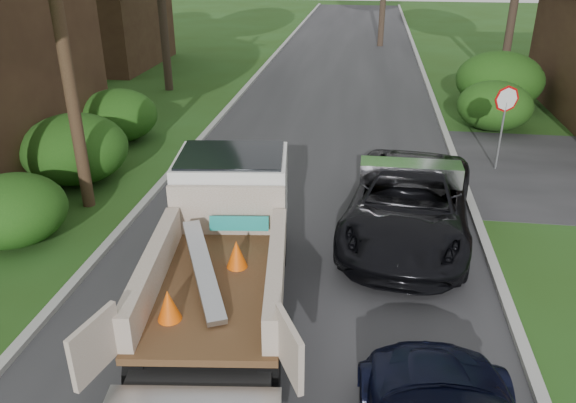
# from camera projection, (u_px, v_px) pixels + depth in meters

# --- Properties ---
(ground) EXTENTS (120.00, 120.00, 0.00)m
(ground) POSITION_uv_depth(u_px,v_px,m) (269.00, 356.00, 9.08)
(ground) COLOR #244313
(ground) RESTS_ON ground
(road) EXTENTS (8.00, 90.00, 0.02)m
(road) POSITION_uv_depth(u_px,v_px,m) (322.00, 149.00, 18.05)
(road) COLOR #28282B
(road) RESTS_ON ground
(curb_left) EXTENTS (0.20, 90.00, 0.12)m
(curb_left) POSITION_uv_depth(u_px,v_px,m) (198.00, 142.00, 18.55)
(curb_left) COLOR #9E9E99
(curb_left) RESTS_ON ground
(curb_right) EXTENTS (0.20, 90.00, 0.12)m
(curb_right) POSITION_uv_depth(u_px,v_px,m) (453.00, 154.00, 17.51)
(curb_right) COLOR #9E9E99
(curb_right) RESTS_ON ground
(stop_sign) EXTENTS (0.71, 0.32, 2.48)m
(stop_sign) POSITION_uv_depth(u_px,v_px,m) (505.00, 110.00, 15.74)
(stop_sign) COLOR slate
(stop_sign) RESTS_ON ground
(house_left_far) EXTENTS (7.56, 7.56, 6.00)m
(house_left_far) POSITION_uv_depth(u_px,v_px,m) (85.00, 5.00, 29.25)
(house_left_far) COLOR #392217
(house_left_far) RESTS_ON ground
(hedge_left_a) EXTENTS (2.34, 2.34, 1.53)m
(hedge_left_a) POSITION_uv_depth(u_px,v_px,m) (12.00, 210.00, 12.23)
(hedge_left_a) COLOR #0F3B0D
(hedge_left_a) RESTS_ON ground
(hedge_left_b) EXTENTS (2.86, 2.86, 1.87)m
(hedge_left_b) POSITION_uv_depth(u_px,v_px,m) (75.00, 149.00, 15.34)
(hedge_left_b) COLOR #0F3B0D
(hedge_left_b) RESTS_ON ground
(hedge_left_c) EXTENTS (2.60, 2.60, 1.70)m
(hedge_left_c) POSITION_uv_depth(u_px,v_px,m) (118.00, 115.00, 18.56)
(hedge_left_c) COLOR #0F3B0D
(hedge_left_c) RESTS_ON ground
(hedge_right_a) EXTENTS (2.60, 2.60, 1.70)m
(hedge_right_a) POSITION_uv_depth(u_px,v_px,m) (495.00, 106.00, 19.65)
(hedge_right_a) COLOR #0F3B0D
(hedge_right_a) RESTS_ON ground
(hedge_right_b) EXTENTS (3.38, 3.38, 2.21)m
(hedge_right_b) POSITION_uv_depth(u_px,v_px,m) (500.00, 80.00, 22.14)
(hedge_right_b) COLOR #0F3B0D
(hedge_right_b) RESTS_ON ground
(flatbed_truck) EXTENTS (3.21, 6.31, 2.30)m
(flatbed_truck) POSITION_uv_depth(u_px,v_px,m) (227.00, 227.00, 10.45)
(flatbed_truck) COLOR black
(flatbed_truck) RESTS_ON ground
(black_pickup) EXTENTS (3.33, 5.97, 1.58)m
(black_pickup) POSITION_uv_depth(u_px,v_px,m) (409.00, 204.00, 12.48)
(black_pickup) COLOR black
(black_pickup) RESTS_ON ground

